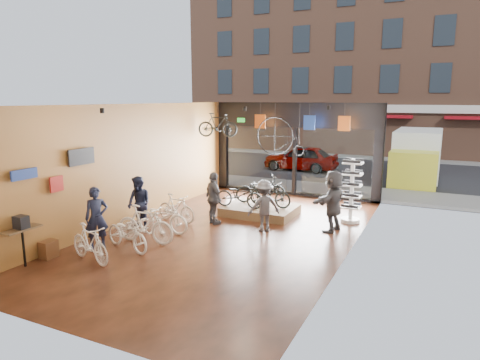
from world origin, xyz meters
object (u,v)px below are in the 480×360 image
Objects in this scene: display_platform at (260,210)px; sunglasses_rack at (352,191)px; display_bike_left at (239,195)px; customer_0 at (97,218)px; penny_farthing at (282,138)px; hung_bike at (218,125)px; customer_2 at (214,198)px; display_bike_right at (261,189)px; customer_1 at (139,204)px; floor_bike_3 at (145,224)px; floor_bike_4 at (162,217)px; street_car at (301,158)px; customer_3 at (264,206)px; display_bike_mid at (270,194)px; floor_bike_1 at (90,243)px; box_truck at (416,157)px; floor_bike_2 at (127,233)px; customer_5 at (333,201)px; floor_bike_5 at (176,208)px.

sunglasses_rack is (3.00, 0.45, 0.89)m from display_platform.
display_bike_left is 4.94m from customer_0.
penny_farthing is 2.65m from hung_bike.
customer_2 is (-0.34, -1.18, 0.10)m from display_bike_left.
display_bike_right is 4.49m from customer_1.
hung_bike reaches higher than display_bike_left.
floor_bike_3 reaches higher than floor_bike_4.
floor_bike_3 is at bearing 107.23° from customer_2.
hung_bike is (-1.68, 3.40, 2.08)m from customer_2.
penny_farthing is at bearing -20.71° from floor_bike_4.
street_car reaches higher than display_platform.
street_car is 7.83m from penny_farthing.
hung_bike is (0.05, 4.95, 2.09)m from customer_1.
sunglasses_rack is (4.89, 3.56, 0.57)m from floor_bike_4.
street_car is 2.61× the size of customer_3.
display_bike_mid is 5.83m from customer_0.
display_bike_mid is at bearing -174.99° from sunglasses_rack.
floor_bike_1 is at bearing -104.73° from penny_farthing.
customer_1 is at bearing -4.71° from street_car.
box_truck is 2.97× the size of sunglasses_rack.
floor_bike_2 is 1.77m from customer_1.
floor_bike_4 is 1.01× the size of display_bike_right.
customer_5 is (1.86, 0.91, 0.16)m from customer_3.
hung_bike is (-2.35, 1.15, 2.16)m from display_bike_right.
floor_bike_3 is 1.07× the size of display_bike_left.
display_bike_left is 1.00× the size of customer_0.
street_car is at bearing -50.79° from customer_2.
hung_bike is at bearing 31.96° from display_bike_right.
display_bike_right is at bearing -103.33° from customer_5.
display_bike_left is at bearing 123.99° from display_bike_mid.
floor_bike_3 is 5.55m from customer_5.
street_car is at bearing 16.15° from display_bike_mid.
street_car is 10.06m from display_bike_left.
display_bike_left is at bearing -139.30° from display_platform.
display_bike_right is 3.23m from customer_5.
display_bike_mid is (2.24, 3.14, 0.28)m from floor_bike_4.
customer_3 is at bearing -52.47° from customer_5.
customer_2 is (-1.25, -1.70, 0.08)m from display_bike_mid.
penny_farthing is at bearing 0.46° from floor_bike_1.
customer_0 is at bearing 1.10° from customer_3.
street_car is 2.66× the size of display_bike_mid.
display_bike_right is at bearing -70.84° from customer_2.
floor_bike_3 is 6.59m from sunglasses_rack.
customer_2 reaches higher than customer_3.
customer_3 is (0.83, -1.69, 0.63)m from display_platform.
floor_bike_2 is at bearing -165.29° from floor_bike_5.
street_car is 8.17m from hung_bike.
display_platform is (1.82, 4.75, -0.30)m from floor_bike_2.
customer_2 is at bearing -103.69° from penny_farthing.
customer_1 is (-0.81, 1.53, 0.38)m from floor_bike_2.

